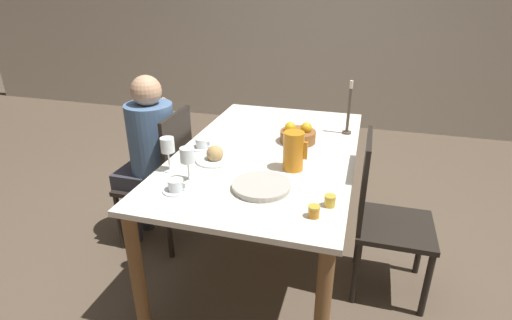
{
  "coord_description": "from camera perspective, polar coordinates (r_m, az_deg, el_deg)",
  "views": [
    {
      "loc": [
        0.54,
        -2.17,
        1.7
      ],
      "look_at": [
        0.0,
        -0.26,
        0.8
      ],
      "focal_mm": 28.0,
      "sensor_mm": 36.0,
      "label": 1
    }
  ],
  "objects": [
    {
      "name": "chair_opposite",
      "position": [
        2.37,
        17.6,
        -7.42
      ],
      "size": [
        0.42,
        0.42,
        0.95
      ],
      "rotation": [
        0.0,
        0.0,
        -1.57
      ],
      "color": "black",
      "rests_on": "ground_plane"
    },
    {
      "name": "wine_glass_juice",
      "position": [
        2.04,
        -9.76,
        0.42
      ],
      "size": [
        0.07,
        0.07,
        0.18
      ],
      "color": "white",
      "rests_on": "dining_table"
    },
    {
      "name": "person_seated",
      "position": [
        2.7,
        -15.11,
        1.69
      ],
      "size": [
        0.39,
        0.41,
        1.17
      ],
      "rotation": [
        0.0,
        0.0,
        1.57
      ],
      "color": "#33333D",
      "rests_on": "ground_plane"
    },
    {
      "name": "teacup_near_person",
      "position": [
        1.99,
        -11.36,
        -3.71
      ],
      "size": [
        0.13,
        0.13,
        0.06
      ],
      "color": "silver",
      "rests_on": "dining_table"
    },
    {
      "name": "bread_plate",
      "position": [
        2.29,
        -5.88,
        0.56
      ],
      "size": [
        0.22,
        0.22,
        0.1
      ],
      "color": "silver",
      "rests_on": "dining_table"
    },
    {
      "name": "chair_person_side",
      "position": [
        2.74,
        -13.02,
        -2.35
      ],
      "size": [
        0.42,
        0.42,
        0.95
      ],
      "rotation": [
        0.0,
        0.0,
        1.57
      ],
      "color": "black",
      "rests_on": "ground_plane"
    },
    {
      "name": "serving_tray",
      "position": [
        1.98,
        0.79,
        -3.76
      ],
      "size": [
        0.29,
        0.29,
        0.03
      ],
      "color": "#B7B2A8",
      "rests_on": "dining_table"
    },
    {
      "name": "teacup_across",
      "position": [
        2.47,
        -7.72,
        2.25
      ],
      "size": [
        0.13,
        0.13,
        0.06
      ],
      "color": "silver",
      "rests_on": "dining_table"
    },
    {
      "name": "fruit_bowl",
      "position": [
        2.55,
        6.01,
        3.57
      ],
      "size": [
        0.23,
        0.23,
        0.13
      ],
      "color": "brown",
      "rests_on": "dining_table"
    },
    {
      "name": "candlestick_tall",
      "position": [
        2.72,
        13.08,
        6.54
      ],
      "size": [
        0.06,
        0.06,
        0.36
      ],
      "color": "#4C4238",
      "rests_on": "dining_table"
    },
    {
      "name": "red_pitcher",
      "position": [
        2.15,
        5.37,
        1.32
      ],
      "size": [
        0.14,
        0.11,
        0.21
      ],
      "color": "orange",
      "rests_on": "dining_table"
    },
    {
      "name": "jam_jar_red",
      "position": [
        1.77,
        8.27,
        -7.2
      ],
      "size": [
        0.05,
        0.05,
        0.05
      ],
      "color": "#C67A1E",
      "rests_on": "dining_table"
    },
    {
      "name": "wall_back",
      "position": [
        4.97,
        10.13,
        19.48
      ],
      "size": [
        10.0,
        0.06,
        2.6
      ],
      "color": "beige",
      "rests_on": "ground_plane"
    },
    {
      "name": "wine_glass_water",
      "position": [
        2.17,
        -12.52,
        1.89
      ],
      "size": [
        0.07,
        0.07,
        0.19
      ],
      "color": "white",
      "rests_on": "dining_table"
    },
    {
      "name": "jam_jar_amber",
      "position": [
        1.86,
        10.51,
        -5.68
      ],
      "size": [
        0.05,
        0.05,
        0.05
      ],
      "color": "gold",
      "rests_on": "dining_table"
    },
    {
      "name": "ground_plane",
      "position": [
        2.81,
        1.5,
        -12.85
      ],
      "size": [
        20.0,
        20.0,
        0.0
      ],
      "primitive_type": "plane",
      "color": "brown"
    },
    {
      "name": "dining_table",
      "position": [
        2.47,
        1.66,
        -0.58
      ],
      "size": [
        1.04,
        1.75,
        0.75
      ],
      "color": "silver",
      "rests_on": "ground_plane"
    }
  ]
}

